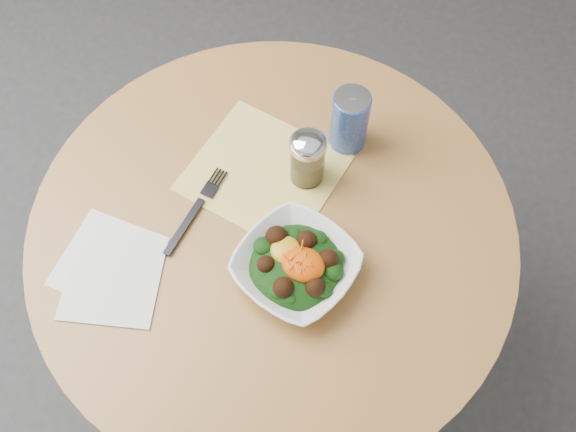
# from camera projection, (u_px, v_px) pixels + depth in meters

# --- Properties ---
(ground) EXTENTS (6.00, 6.00, 0.00)m
(ground) POSITION_uv_depth(u_px,v_px,m) (278.00, 345.00, 1.84)
(ground) COLOR #303033
(ground) RESTS_ON ground
(table) EXTENTS (0.90, 0.90, 0.75)m
(table) POSITION_uv_depth(u_px,v_px,m) (274.00, 269.00, 1.35)
(table) COLOR black
(table) RESTS_ON ground
(cloth_napkin) EXTENTS (0.31, 0.30, 0.00)m
(cloth_napkin) POSITION_uv_depth(u_px,v_px,m) (264.00, 173.00, 1.23)
(cloth_napkin) COLOR yellow
(cloth_napkin) RESTS_ON table
(paper_napkins) EXTENTS (0.21, 0.22, 0.00)m
(paper_napkins) POSITION_uv_depth(u_px,v_px,m) (111.00, 271.00, 1.13)
(paper_napkins) COLOR white
(paper_napkins) RESTS_ON table
(salad_bowl) EXTENTS (0.26, 0.26, 0.08)m
(salad_bowl) POSITION_uv_depth(u_px,v_px,m) (296.00, 266.00, 1.11)
(salad_bowl) COLOR white
(salad_bowl) RESTS_ON table
(fork) EXTENTS (0.05, 0.20, 0.00)m
(fork) POSITION_uv_depth(u_px,v_px,m) (197.00, 208.00, 1.19)
(fork) COLOR black
(fork) RESTS_ON table
(spice_shaker) EXTENTS (0.07, 0.07, 0.12)m
(spice_shaker) POSITION_uv_depth(u_px,v_px,m) (308.00, 158.00, 1.17)
(spice_shaker) COLOR silver
(spice_shaker) RESTS_ON table
(beverage_can) EXTENTS (0.07, 0.07, 0.14)m
(beverage_can) POSITION_uv_depth(u_px,v_px,m) (350.00, 120.00, 1.21)
(beverage_can) COLOR #0D2497
(beverage_can) RESTS_ON table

